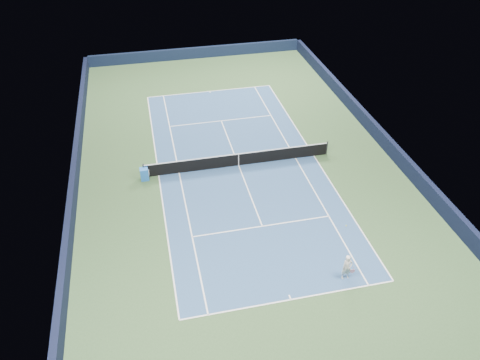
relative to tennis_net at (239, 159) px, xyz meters
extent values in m
plane|color=#2F4B29|center=(0.00, 0.00, -0.50)|extent=(40.00, 40.00, 0.00)
cube|color=#101932|center=(0.00, 19.82, 0.05)|extent=(22.00, 0.35, 1.10)
cube|color=black|center=(10.82, 0.00, 0.05)|extent=(0.35, 40.00, 1.10)
cube|color=black|center=(-10.82, 0.00, 0.05)|extent=(0.35, 40.00, 1.10)
cube|color=navy|center=(0.00, 0.00, -0.50)|extent=(10.97, 23.77, 0.01)
cube|color=white|center=(0.00, 11.88, -0.50)|extent=(10.97, 0.08, 0.00)
cube|color=white|center=(0.00, -11.88, -0.50)|extent=(10.97, 0.08, 0.00)
cube|color=white|center=(5.49, 0.00, -0.50)|extent=(0.08, 23.77, 0.00)
cube|color=white|center=(-5.49, 0.00, -0.50)|extent=(0.08, 23.77, 0.00)
cube|color=white|center=(4.12, 0.00, -0.50)|extent=(0.08, 23.77, 0.00)
cube|color=white|center=(-4.12, 0.00, -0.50)|extent=(0.08, 23.77, 0.00)
cube|color=white|center=(0.00, 6.40, -0.50)|extent=(8.23, 0.08, 0.00)
cube|color=white|center=(0.00, -6.40, -0.50)|extent=(8.23, 0.08, 0.00)
cube|color=white|center=(0.00, 0.00, -0.50)|extent=(0.08, 12.80, 0.00)
cube|color=white|center=(0.00, 11.73, -0.50)|extent=(0.08, 0.30, 0.00)
cube|color=white|center=(0.00, -11.73, -0.50)|extent=(0.08, 0.30, 0.00)
cylinder|color=black|center=(-6.40, 0.00, 0.03)|extent=(0.10, 0.10, 1.07)
cylinder|color=black|center=(6.40, 0.00, 0.03)|extent=(0.10, 0.10, 1.07)
cube|color=black|center=(0.00, 0.00, -0.05)|extent=(12.80, 0.03, 0.91)
cube|color=white|center=(0.00, 0.00, 0.44)|extent=(12.80, 0.04, 0.06)
cube|color=white|center=(0.00, 0.00, -0.05)|extent=(0.05, 0.04, 0.91)
cube|color=blue|center=(-6.40, -0.24, -0.07)|extent=(0.55, 0.50, 0.86)
cube|color=silver|center=(-6.11, -0.24, -0.05)|extent=(0.08, 0.38, 0.38)
imported|color=silver|center=(3.16, -11.13, 0.25)|extent=(0.57, 0.39, 1.51)
cylinder|color=pink|center=(3.48, -11.18, 0.20)|extent=(0.03, 0.03, 0.25)
cylinder|color=black|center=(3.48, -11.18, -0.04)|extent=(0.25, 0.02, 0.25)
cylinder|color=pink|center=(3.48, -11.18, -0.04)|extent=(0.27, 0.02, 0.27)
sphere|color=gold|center=(3.26, -10.13, 2.18)|extent=(0.07, 0.07, 0.07)
camera|label=1|loc=(-5.70, -25.92, 17.85)|focal=35.00mm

